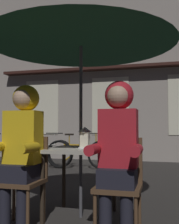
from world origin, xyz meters
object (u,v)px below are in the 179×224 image
bicycle_second (40,153)px  patio_umbrella (81,30)px  lantern (85,137)px  bicycle_nearest (6,151)px  person_right_hooded (118,141)px  chair_left (24,175)px  bicycle_third (80,154)px  cafe_table (81,157)px  person_left_hooded (22,139)px  chair_right (119,180)px

bicycle_second → patio_umbrella: bearing=-58.1°
lantern → bicycle_nearest: bearing=131.6°
bicycle_second → person_right_hooded: bearing=-55.7°
chair_left → bicycle_third: 3.77m
cafe_table → chair_left: bearing=-142.5°
patio_umbrella → bicycle_second: bearing=121.9°
person_left_hooded → bicycle_third: size_ratio=0.83×
chair_left → person_left_hooded: 0.36m
lantern → person_left_hooded: size_ratio=0.17×
cafe_table → person_left_hooded: size_ratio=0.53×
cafe_table → bicycle_third: 3.53m
chair_right → bicycle_second: 4.43m
chair_left → person_right_hooded: person_right_hooded is taller
bicycle_nearest → bicycle_second: bearing=-10.7°
person_right_hooded → bicycle_third: bearing=111.8°
cafe_table → patio_umbrella: patio_umbrella is taller
cafe_table → chair_right: chair_right is taller
bicycle_third → bicycle_nearest: bearing=176.9°
cafe_table → person_right_hooded: (0.48, -0.43, 0.21)m
bicycle_nearest → bicycle_third: 2.04m
bicycle_second → lantern: bearing=-57.8°
person_left_hooded → bicycle_second: (-1.56, 3.70, -0.50)m
cafe_table → chair_left: chair_left is taller
lantern → bicycle_second: bearing=122.2°
person_right_hooded → bicycle_nearest: size_ratio=0.84×
chair_right → bicycle_third: bearing=112.1°
cafe_table → bicycle_nearest: 4.65m
chair_left → bicycle_nearest: (-2.59, 3.84, -0.14)m
chair_left → bicycle_second: bearing=113.2°
chair_right → person_left_hooded: 1.03m
chair_left → bicycle_nearest: 4.64m
cafe_table → bicycle_third: (-1.04, 3.36, -0.29)m
bicycle_nearest → bicycle_third: (2.04, -0.11, 0.00)m
cafe_table → lantern: size_ratio=3.20×
cafe_table → chair_right: (0.48, -0.37, -0.15)m
patio_umbrella → lantern: bearing=-45.0°
bicycle_nearest → bicycle_second: same height
bicycle_second → bicycle_third: 1.01m
bicycle_second → bicycle_nearest: bearing=169.3°
patio_umbrella → bicycle_nearest: (-3.07, 3.47, -1.71)m
cafe_table → person_left_hooded: (-0.48, -0.43, 0.21)m
lantern → chair_left: 0.73m
person_right_hooded → bicycle_second: person_right_hooded is taller
person_right_hooded → bicycle_nearest: person_right_hooded is taller
patio_umbrella → person_left_hooded: patio_umbrella is taller
cafe_table → lantern: 0.24m
bicycle_nearest → patio_umbrella: bearing=-48.5°
patio_umbrella → lantern: size_ratio=10.00×
person_right_hooded → bicycle_third: (-1.52, 3.79, -0.50)m
cafe_table → bicycle_second: bicycle_second is taller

